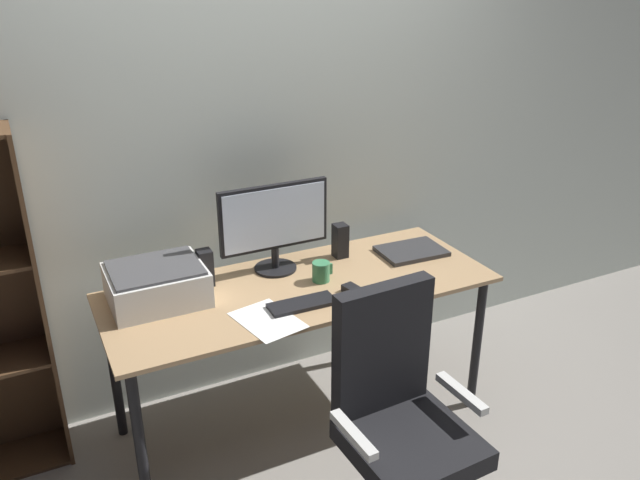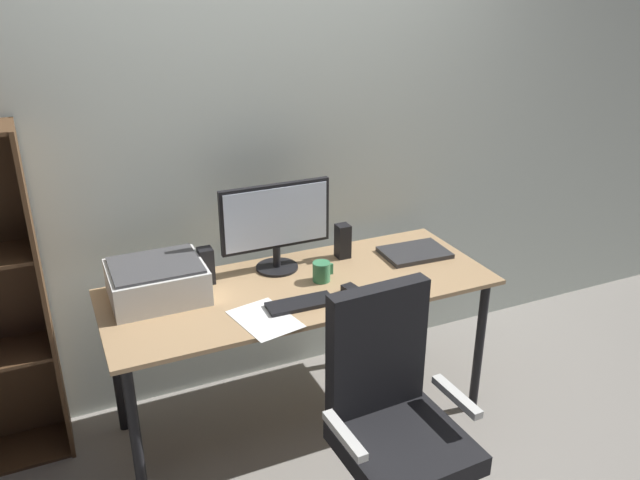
{
  "view_description": "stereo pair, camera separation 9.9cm",
  "coord_description": "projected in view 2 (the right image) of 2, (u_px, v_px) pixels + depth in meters",
  "views": [
    {
      "loc": [
        -1.06,
        -2.34,
        2.07
      ],
      "look_at": [
        0.08,
        -0.05,
        0.97
      ],
      "focal_mm": 35.88,
      "sensor_mm": 36.0,
      "label": 1
    },
    {
      "loc": [
        -0.97,
        -2.38,
        2.07
      ],
      "look_at": [
        0.08,
        -0.05,
        0.97
      ],
      "focal_mm": 35.88,
      "sensor_mm": 36.0,
      "label": 2
    }
  ],
  "objects": [
    {
      "name": "office_chair",
      "position": [
        393.0,
        432.0,
        2.39
      ],
      "size": [
        0.54,
        0.54,
        1.01
      ],
      "rotation": [
        0.0,
        0.0,
        0.04
      ],
      "color": "silver",
      "rests_on": "ground"
    },
    {
      "name": "speaker_left",
      "position": [
        206.0,
        266.0,
        2.87
      ],
      "size": [
        0.06,
        0.07,
        0.17
      ],
      "primitive_type": "cube",
      "color": "black",
      "rests_on": "desk"
    },
    {
      "name": "mouse",
      "position": [
        352.0,
        291.0,
        2.8
      ],
      "size": [
        0.07,
        0.1,
        0.03
      ],
      "primitive_type": "cube",
      "rotation": [
        0.0,
        0.0,
        0.19
      ],
      "color": "black",
      "rests_on": "desk"
    },
    {
      "name": "speaker_right",
      "position": [
        343.0,
        241.0,
        3.13
      ],
      "size": [
        0.06,
        0.07,
        0.17
      ],
      "primitive_type": "cube",
      "color": "black",
      "rests_on": "desk"
    },
    {
      "name": "keyboard",
      "position": [
        301.0,
        304.0,
        2.71
      ],
      "size": [
        0.29,
        0.12,
        0.02
      ],
      "primitive_type": "cube",
      "rotation": [
        0.0,
        0.0,
        -0.03
      ],
      "color": "black",
      "rests_on": "desk"
    },
    {
      "name": "coffee_mug",
      "position": [
        321.0,
        271.0,
        2.91
      ],
      "size": [
        0.1,
        0.08,
        0.09
      ],
      "color": "#387F51",
      "rests_on": "desk"
    },
    {
      "name": "desk",
      "position": [
        301.0,
        300.0,
        2.92
      ],
      "size": [
        1.76,
        0.69,
        0.74
      ],
      "color": "tan",
      "rests_on": "ground"
    },
    {
      "name": "back_wall",
      "position": [
        258.0,
        138.0,
        3.09
      ],
      "size": [
        6.4,
        0.1,
        2.6
      ],
      "primitive_type": "cube",
      "color": "beige",
      "rests_on": "ground"
    },
    {
      "name": "paper_sheet",
      "position": [
        265.0,
        319.0,
        2.61
      ],
      "size": [
        0.26,
        0.33,
        0.0
      ],
      "primitive_type": "cube",
      "rotation": [
        0.0,
        0.0,
        0.2
      ],
      "color": "white",
      "rests_on": "desk"
    },
    {
      "name": "printer",
      "position": [
        157.0,
        281.0,
        2.75
      ],
      "size": [
        0.4,
        0.34,
        0.16
      ],
      "color": "silver",
      "rests_on": "desk"
    },
    {
      "name": "monitor",
      "position": [
        276.0,
        221.0,
        2.95
      ],
      "size": [
        0.53,
        0.2,
        0.42
      ],
      "color": "black",
      "rests_on": "desk"
    },
    {
      "name": "ground_plane",
      "position": [
        302.0,
        417.0,
        3.18
      ],
      "size": [
        12.0,
        12.0,
        0.0
      ],
      "primitive_type": "plane",
      "color": "gray"
    },
    {
      "name": "laptop",
      "position": [
        415.0,
        252.0,
        3.18
      ],
      "size": [
        0.33,
        0.24,
        0.02
      ],
      "primitive_type": "cube",
      "rotation": [
        0.0,
        0.0,
        -0.05
      ],
      "color": "#2D2D30",
      "rests_on": "desk"
    }
  ]
}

